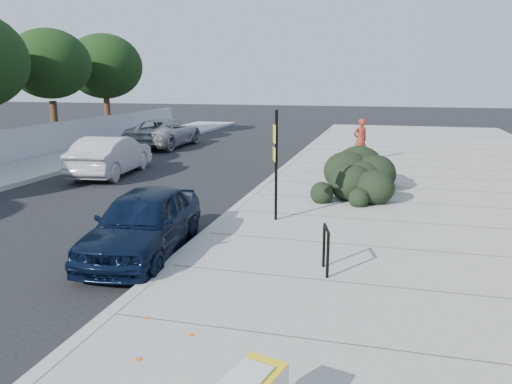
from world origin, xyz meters
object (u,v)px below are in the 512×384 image
(wagon_silver, at_px, (111,156))
(suv_silver, at_px, (165,133))
(pedestrian, at_px, (360,140))
(sedan_navy, at_px, (143,223))
(bike_rack, at_px, (326,245))
(sign_post, at_px, (276,159))

(wagon_silver, distance_m, suv_silver, 7.98)
(pedestrian, bearing_deg, wagon_silver, -7.38)
(wagon_silver, distance_m, pedestrian, 9.91)
(sedan_navy, relative_size, suv_silver, 0.74)
(bike_rack, height_order, sign_post, sign_post)
(bike_rack, height_order, pedestrian, pedestrian)
(pedestrian, bearing_deg, bike_rack, 54.80)
(sign_post, bearing_deg, wagon_silver, 125.81)
(bike_rack, bearing_deg, wagon_silver, 123.80)
(wagon_silver, bearing_deg, bike_rack, 131.74)
(sedan_navy, height_order, wagon_silver, wagon_silver)
(wagon_silver, relative_size, pedestrian, 2.51)
(sign_post, bearing_deg, sedan_navy, -148.82)
(suv_silver, relative_size, pedestrian, 3.04)
(suv_silver, bearing_deg, pedestrian, 162.71)
(sedan_navy, distance_m, pedestrian, 12.75)
(suv_silver, bearing_deg, wagon_silver, 100.57)
(sign_post, relative_size, pedestrian, 1.50)
(bike_rack, bearing_deg, sedan_navy, 159.54)
(bike_rack, distance_m, sedan_navy, 3.71)
(sign_post, distance_m, sedan_navy, 3.52)
(suv_silver, bearing_deg, bike_rack, 122.99)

